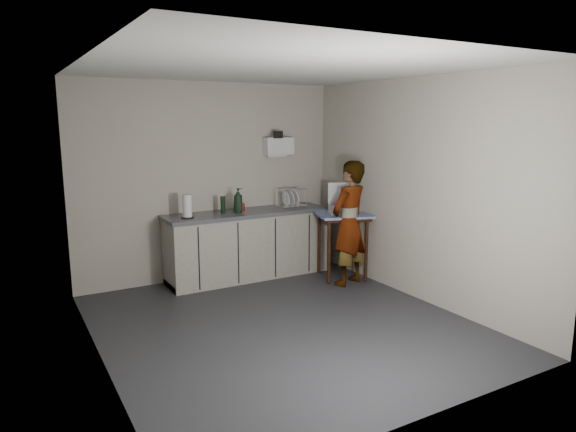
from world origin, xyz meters
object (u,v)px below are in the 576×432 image
kitchen_counter (248,246)px  paper_towel (187,207)px  side_table (343,221)px  standing_man (349,223)px  soda_can (243,207)px  dark_bottle (223,205)px  dish_rack (291,202)px  bakery_box (340,206)px  soap_bottle (238,200)px

kitchen_counter → paper_towel: 1.06m
kitchen_counter → side_table: size_ratio=2.52×
standing_man → soda_can: standing_man is taller
dark_bottle → paper_towel: (-0.52, -0.10, 0.03)m
dish_rack → side_table: bearing=-59.3°
paper_towel → bakery_box: (1.91, -0.56, -0.07)m
dark_bottle → soda_can: bearing=-3.3°
dish_rack → soap_bottle: bearing=-174.8°
side_table → soap_bottle: bearing=172.8°
side_table → paper_towel: (-1.95, 0.58, 0.27)m
side_table → standing_man: (-0.10, -0.28, 0.03)m
soap_bottle → dish_rack: bearing=5.2°
side_table → dish_rack: dish_rack is taller
standing_man → side_table: bearing=-128.9°
standing_man → soap_bottle: standing_man is taller
dark_bottle → dish_rack: bearing=-0.0°
paper_towel → bakery_box: 1.99m
kitchen_counter → soap_bottle: bearing=-163.0°
kitchen_counter → standing_man: (1.00, -0.93, 0.38)m
bakery_box → side_table: bearing=4.0°
dark_bottle → bakery_box: (1.39, -0.66, -0.04)m
bakery_box → standing_man: bearing=-76.7°
soap_bottle → dark_bottle: size_ratio=1.47×
soap_bottle → paper_towel: soap_bottle is taller
side_table → soda_can: 1.35m
standing_man → dish_rack: standing_man is taller
standing_man → soap_bottle: (-1.15, 0.88, 0.27)m
kitchen_counter → soda_can: soda_can is taller
kitchen_counter → side_table: (1.10, -0.65, 0.35)m
side_table → bakery_box: bearing=177.8°
kitchen_counter → bakery_box: (1.06, -0.63, 0.55)m
side_table → standing_man: standing_man is taller
standing_man → dark_bottle: 1.66m
standing_man → paper_towel: 2.05m
standing_man → bakery_box: (0.06, 0.29, 0.17)m
kitchen_counter → standing_man: 1.42m
side_table → soap_bottle: (-1.25, 0.60, 0.30)m
dish_rack → dark_bottle: bearing=180.0°
soap_bottle → paper_towel: 0.70m
dark_bottle → dish_rack: (1.03, -0.00, -0.05)m
soap_bottle → soda_can: soap_bottle is taller
soap_bottle → paper_towel: size_ratio=1.11×
dark_bottle → dish_rack: size_ratio=0.59×
dark_bottle → bakery_box: bearing=-25.5°
side_table → bakery_box: bakery_box is taller
kitchen_counter → dish_rack: size_ratio=5.95×
soap_bottle → dish_rack: 0.86m
kitchen_counter → paper_towel: (-0.85, -0.07, 0.62)m
paper_towel → kitchen_counter: bearing=4.8°
soap_bottle → soda_can: (0.09, 0.06, -0.11)m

